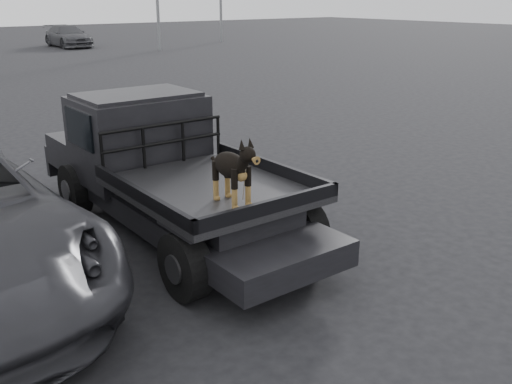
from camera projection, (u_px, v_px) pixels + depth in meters
ground at (225, 266)px, 6.91m from camera, size 120.00×120.00×0.00m
flatbed_ute at (174, 200)px, 7.79m from camera, size 2.00×5.40×0.92m
ute_cab at (138, 123)px, 8.21m from camera, size 1.72×1.30×0.88m
headache_rack at (164, 145)px, 7.70m from camera, size 1.80×0.08×0.55m
dog at (232, 171)px, 6.23m from camera, size 0.32×0.60×0.74m
distant_car_b at (68, 36)px, 35.97m from camera, size 1.88×4.59×1.33m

